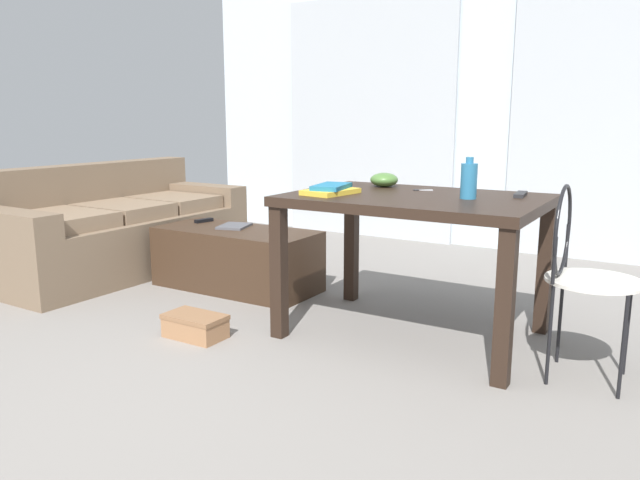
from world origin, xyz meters
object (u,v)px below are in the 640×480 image
(scissors, at_px, (421,190))
(shoebox, at_px, (195,326))
(book_stack, at_px, (331,190))
(tv_remote_on_table, at_px, (521,194))
(bowl, at_px, (384,180))
(magazine, at_px, (234,226))
(bottle_near, at_px, (469,180))
(tv_remote_primary, at_px, (204,220))
(couch, at_px, (115,230))
(coffee_table, at_px, (237,259))
(wire_chair, at_px, (579,261))
(craft_table, at_px, (415,214))

(scissors, relative_size, shoebox, 0.33)
(book_stack, height_order, tv_remote_on_table, book_stack)
(bowl, xyz_separation_m, magazine, (-1.11, 0.01, -0.37))
(scissors, xyz_separation_m, shoebox, (-0.89, -0.85, -0.68))
(bottle_near, bearing_deg, tv_remote_primary, 171.03)
(tv_remote_on_table, height_order, shoebox, tv_remote_on_table)
(magazine, bearing_deg, tv_remote_primary, 153.95)
(tv_remote_on_table, bearing_deg, couch, 175.13)
(coffee_table, height_order, wire_chair, wire_chair)
(craft_table, bearing_deg, magazine, 168.84)
(tv_remote_primary, bearing_deg, scissors, 7.35)
(bowl, distance_m, scissors, 0.26)
(bowl, distance_m, magazine, 1.17)
(tv_remote_on_table, relative_size, shoebox, 0.57)
(coffee_table, height_order, tv_remote_on_table, tv_remote_on_table)
(tv_remote_primary, xyz_separation_m, shoebox, (0.79, -0.96, -0.35))
(tv_remote_on_table, bearing_deg, tv_remote_primary, 171.29)
(bottle_near, xyz_separation_m, shoebox, (-1.22, -0.65, -0.77))
(tv_remote_primary, distance_m, magazine, 0.32)
(tv_remote_primary, bearing_deg, shoebox, -39.40)
(bowl, bearing_deg, shoebox, -125.33)
(wire_chair, bearing_deg, tv_remote_on_table, 133.05)
(craft_table, bearing_deg, coffee_table, 170.59)
(wire_chair, bearing_deg, couch, 174.85)
(couch, height_order, tv_remote_on_table, couch)
(coffee_table, xyz_separation_m, wire_chair, (2.17, -0.36, 0.33))
(couch, relative_size, bowl, 12.27)
(craft_table, height_order, bottle_near, bottle_near)
(coffee_table, height_order, craft_table, craft_table)
(tv_remote_primary, bearing_deg, magazine, 2.38)
(coffee_table, bearing_deg, book_stack, -22.36)
(craft_table, distance_m, bottle_near, 0.33)
(scissors, bearing_deg, tv_remote_on_table, 3.17)
(tv_remote_on_table, height_order, magazine, tv_remote_on_table)
(tv_remote_on_table, distance_m, tv_remote_primary, 2.23)
(couch, distance_m, magazine, 1.06)
(coffee_table, bearing_deg, bowl, 2.43)
(bottle_near, height_order, tv_remote_on_table, bottle_near)
(wire_chair, height_order, book_stack, wire_chair)
(couch, height_order, scissors, couch)
(coffee_table, distance_m, book_stack, 1.18)
(couch, xyz_separation_m, tv_remote_on_table, (2.94, 0.08, 0.45))
(craft_table, xyz_separation_m, tv_remote_primary, (-1.73, 0.33, -0.23))
(bowl, bearing_deg, bottle_near, -24.05)
(tv_remote_primary, distance_m, shoebox, 1.29)
(coffee_table, relative_size, shoebox, 3.41)
(tv_remote_on_table, bearing_deg, magazine, 172.42)
(coffee_table, distance_m, magazine, 0.22)
(coffee_table, relative_size, craft_table, 0.87)
(coffee_table, distance_m, craft_table, 1.45)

